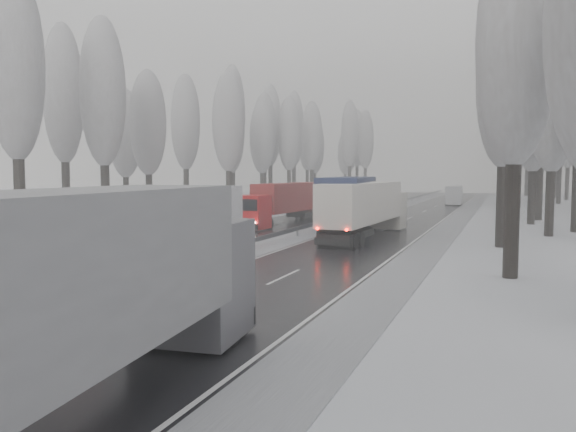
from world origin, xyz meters
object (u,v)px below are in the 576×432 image
Objects in this scene: box_truck_distant at (454,195)px; truck_red_red at (287,200)px; truck_red_white at (153,221)px; truck_blue_box at (351,201)px; truck_cream_box at (367,206)px; truck_grey_tarp at (28,303)px.

box_truck_distant is 0.51× the size of truck_red_red.
truck_red_white reaches higher than box_truck_distant.
box_truck_distant is at bearing 76.68° from truck_red_red.
box_truck_distant is at bearing 83.43° from truck_red_white.
truck_red_white is at bearing -101.40° from box_truck_distant.
truck_red_white is (-9.72, -64.25, 0.91)m from box_truck_distant.
truck_cream_box is at bearing -59.31° from truck_blue_box.
truck_red_white is at bearing -114.33° from truck_blue_box.
truck_grey_tarp is at bearing -83.53° from truck_cream_box.
truck_grey_tarp reaches higher than truck_red_red.
truck_grey_tarp is 1.00× the size of truck_blue_box.
truck_cream_box is 17.97m from truck_red_white.
truck_grey_tarp is 81.64m from box_truck_distant.
truck_red_white reaches higher than truck_red_red.
truck_grey_tarp is 33.80m from truck_cream_box.
truck_grey_tarp is 36.25m from truck_blue_box.
truck_red_red is (-7.99, 6.33, -0.38)m from truck_blue_box.
box_truck_distant is (4.08, 45.59, -1.19)m from truck_blue_box.
truck_red_white is at bearing 112.37° from truck_grey_tarp.
truck_red_red is (-11.90, 42.37, -0.37)m from truck_grey_tarp.
truck_grey_tarp is 2.29× the size of box_truck_distant.
truck_red_red is at bearing 99.28° from truck_grey_tarp.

